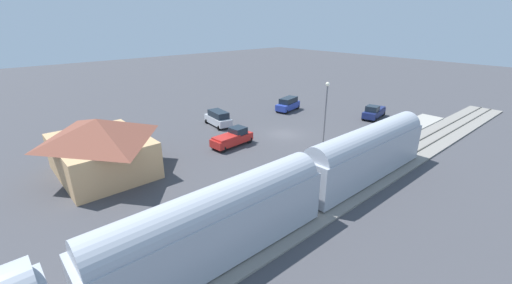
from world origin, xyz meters
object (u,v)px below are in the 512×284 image
(pedestrian_waiting_far, at_px, (354,144))
(suv_blue, at_px, (288,104))
(pickup_red, at_px, (233,138))
(light_pole_near_platform, at_px, (326,110))
(suv_silver, at_px, (218,118))
(pedestrian_on_platform, at_px, (313,165))
(station_building, at_px, (101,145))
(pickup_navy, at_px, (374,112))

(pedestrian_waiting_far, xyz_separation_m, suv_blue, (17.83, -8.09, -0.13))
(pickup_red, distance_m, light_pole_near_platform, 11.51)
(suv_silver, bearing_deg, pedestrian_on_platform, 172.58)
(suv_silver, bearing_deg, station_building, 105.73)
(pickup_red, relative_size, suv_silver, 1.09)
(pedestrian_waiting_far, bearing_deg, suv_silver, 16.08)
(suv_blue, relative_size, pickup_red, 0.94)
(station_building, distance_m, suv_silver, 18.16)
(station_building, bearing_deg, pickup_navy, -101.91)
(pedestrian_on_platform, distance_m, light_pole_near_platform, 7.78)
(pedestrian_waiting_far, bearing_deg, suv_blue, -24.42)
(pedestrian_on_platform, xyz_separation_m, suv_blue, (18.44, -16.06, -0.13))
(pedestrian_waiting_far, relative_size, light_pole_near_platform, 0.21)
(suv_silver, relative_size, pickup_navy, 0.90)
(suv_blue, relative_size, pickup_navy, 0.92)
(pedestrian_waiting_far, bearing_deg, pickup_red, 37.79)
(pedestrian_waiting_far, distance_m, suv_silver, 19.61)
(pickup_red, height_order, light_pole_near_platform, light_pole_near_platform)
(pedestrian_on_platform, bearing_deg, pedestrian_waiting_far, -85.63)
(station_building, xyz_separation_m, suv_silver, (4.90, -17.40, -1.78))
(station_building, distance_m, pickup_red, 14.52)
(station_building, xyz_separation_m, pickup_navy, (-7.95, -37.70, -1.90))
(pickup_red, xyz_separation_m, pickup_navy, (-5.23, -23.57, 0.00))
(pedestrian_waiting_far, relative_size, suv_blue, 0.33)
(station_building, xyz_separation_m, light_pole_near_platform, (-11.20, -20.77, 2.16))
(suv_silver, distance_m, light_pole_near_platform, 16.92)
(pedestrian_on_platform, height_order, pedestrian_waiting_far, same)
(pedestrian_on_platform, bearing_deg, light_pole_near_platform, -60.45)
(pedestrian_waiting_far, height_order, pickup_navy, pickup_navy)
(suv_blue, bearing_deg, suv_silver, 85.72)
(suv_silver, bearing_deg, pickup_navy, -122.33)
(station_building, relative_size, light_pole_near_platform, 1.35)
(suv_blue, bearing_deg, station_building, 97.17)
(suv_blue, bearing_deg, pickup_red, 111.50)
(pickup_navy, xyz_separation_m, light_pole_near_platform, (-3.25, 16.93, 4.07))
(pedestrian_on_platform, relative_size, suv_silver, 0.34)
(station_building, bearing_deg, pedestrian_on_platform, -134.38)
(pedestrian_on_platform, distance_m, pickup_navy, 23.77)
(suv_silver, distance_m, pickup_navy, 24.03)
(pickup_red, distance_m, pickup_navy, 24.14)
(light_pole_near_platform, bearing_deg, pedestrian_on_platform, 119.55)
(light_pole_near_platform, bearing_deg, pickup_red, 38.06)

